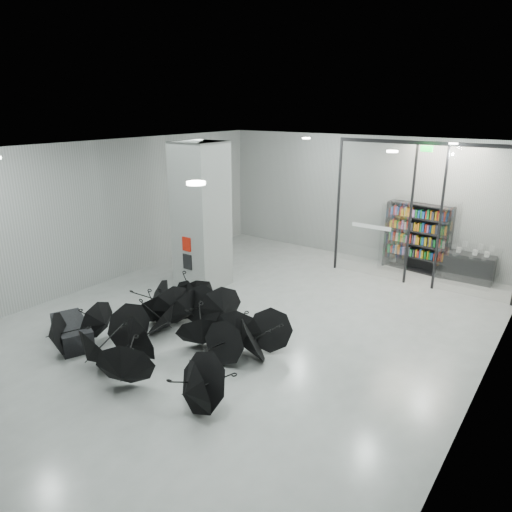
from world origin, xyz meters
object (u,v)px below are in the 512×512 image
Objects in this scene: column at (201,216)px; bench at (72,332)px; bookshelf at (417,238)px; shop_counter at (470,268)px; umbrella_cluster at (177,334)px.

column reaches higher than bench.
column is 6.61m from bookshelf.
bench is 1.08× the size of shop_counter.
column is 3.00× the size of shop_counter.
bookshelf is 0.43× the size of umbrella_cluster.
column is at bearing 112.06° from bench.
bookshelf is at bearing 72.30° from umbrella_cluster.
umbrella_cluster is at bearing 51.83° from bench.
shop_counter is (6.08, 4.74, -1.60)m from column.
bench is 0.69× the size of bookshelf.
shop_counter is 8.81m from umbrella_cluster.
bookshelf reaches higher than bench.
bookshelf is (4.50, 4.75, -0.96)m from column.
bookshelf is 1.57× the size of shop_counter.
column is 1.92× the size of bookshelf.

